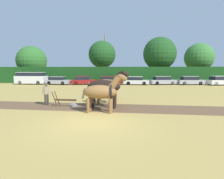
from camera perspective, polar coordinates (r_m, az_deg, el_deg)
ground_plane at (r=8.53m, az=-6.34°, el=-10.49°), size 240.00×240.00×0.00m
plowed_furrow_strip at (r=13.13m, az=-21.53°, el=-4.96°), size 28.78×5.19×0.01m
hedgerow at (r=34.41m, az=0.22°, el=4.76°), size 60.30×1.47×3.18m
tree_far_left at (r=44.85m, az=-24.72°, el=8.49°), size 6.73×6.73×8.06m
tree_left at (r=40.13m, az=-3.27°, el=11.29°), size 6.09×6.09×9.08m
tree_center_left at (r=39.43m, az=15.27°, el=11.19°), size 7.00×7.00×9.54m
tree_center at (r=42.60m, az=26.51°, el=9.33°), size 6.08×6.08×8.31m
church_spire at (r=62.26m, az=-2.23°, el=11.59°), size 2.45×2.45×15.89m
draft_horse_lead_left at (r=10.14m, az=-3.34°, el=-0.70°), size 2.75×1.03×2.32m
draft_horse_lead_right at (r=11.46m, az=-2.09°, el=1.01°), size 2.92×1.09×2.51m
draft_horse_trail_left at (r=12.81m, az=-1.13°, el=1.36°), size 2.60×1.11×2.40m
plow at (r=12.32m, az=-14.39°, el=-3.91°), size 1.77×0.49×1.13m
farmer_at_plow at (r=13.27m, az=-20.67°, el=-0.85°), size 0.40×0.57×1.59m
farmer_beside_team at (r=14.75m, az=1.10°, el=0.45°), size 0.36×0.63×1.67m
parked_van at (r=34.52m, az=-24.83°, el=3.40°), size 5.33×2.12×2.17m
parked_car_left at (r=32.06m, az=-17.31°, el=2.76°), size 4.28×2.34×1.41m
parked_car_center_left at (r=31.05m, az=-9.45°, el=2.93°), size 4.37×2.52×1.51m
parked_car_center at (r=31.27m, az=-0.89°, el=2.99°), size 4.56×2.37×1.45m
parked_car_center_right at (r=30.42m, az=7.81°, el=2.83°), size 4.44×2.31×1.44m
parked_car_right at (r=31.80m, az=16.18°, el=2.82°), size 4.68×2.46×1.47m
parked_car_far_right at (r=33.15m, az=24.19°, el=2.65°), size 4.34×1.83×1.48m
parked_car_end_right at (r=34.49m, az=31.69°, el=2.44°), size 4.34×2.40×1.55m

